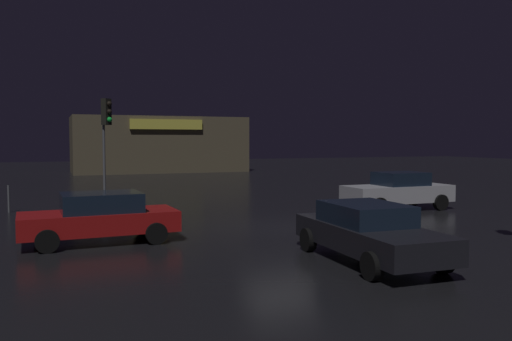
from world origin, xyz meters
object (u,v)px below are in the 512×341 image
(car_far, at_px, (368,231))
(store_building, at_px, (159,144))
(car_crossing, at_px, (100,217))
(car_near, at_px, (398,191))
(traffic_signal_main, at_px, (106,125))

(car_far, bearing_deg, store_building, 86.36)
(store_building, xyz_separation_m, car_crossing, (-8.16, -33.16, -1.77))
(car_far, relative_size, car_crossing, 1.07)
(store_building, relative_size, car_near, 3.35)
(traffic_signal_main, bearing_deg, car_far, -65.71)
(traffic_signal_main, xyz_separation_m, car_far, (4.93, -10.93, -2.78))
(car_near, bearing_deg, car_crossing, -167.25)
(car_near, bearing_deg, car_far, -130.76)
(store_building, bearing_deg, car_near, -82.46)
(traffic_signal_main, relative_size, car_far, 0.97)
(traffic_signal_main, xyz_separation_m, car_crossing, (-0.82, -6.22, -2.76))
(store_building, height_order, car_near, store_building)
(store_building, height_order, car_crossing, store_building)
(car_near, height_order, car_far, car_near)
(car_near, xyz_separation_m, car_far, (-6.43, -7.46, -0.08))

